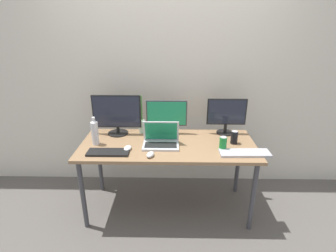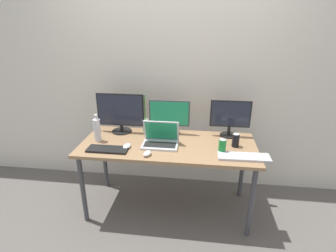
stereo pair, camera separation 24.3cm
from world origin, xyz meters
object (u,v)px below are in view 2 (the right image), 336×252
keyboard_main (108,149)px  mouse_by_keyboard (127,146)px  keyboard_aux (244,157)px  water_bottle (97,129)px  soda_can_near_keyboard (222,146)px  bamboo_vase (145,124)px  work_desk (168,150)px  monitor_center (169,117)px  soda_can_by_laptop (236,140)px  monitor_left (121,112)px  laptop_silver (161,139)px  monitor_right (230,117)px  mouse_by_laptop (147,153)px

keyboard_main → mouse_by_keyboard: size_ratio=3.46×
keyboard_aux → water_bottle: 1.38m
soda_can_near_keyboard → bamboo_vase: bearing=153.5°
work_desk → mouse_by_keyboard: 0.40m
monitor_center → soda_can_by_laptop: monitor_center is taller
work_desk → keyboard_aux: 0.71m
monitor_left → soda_can_by_laptop: (1.15, -0.21, -0.15)m
soda_can_by_laptop → laptop_silver: bearing=-175.8°
mouse_by_keyboard → monitor_left: bearing=120.0°
work_desk → mouse_by_keyboard: size_ratio=15.63×
work_desk → laptop_silver: 0.14m
monitor_right → keyboard_aux: size_ratio=0.90×
soda_can_by_laptop → water_bottle: bearing=-178.1°
monitor_center → keyboard_main: (-0.51, -0.47, -0.17)m
keyboard_main → bamboo_vase: 0.54m
soda_can_near_keyboard → soda_can_by_laptop: bearing=46.4°
monitor_left → soda_can_by_laptop: monitor_left is taller
monitor_center → mouse_by_keyboard: monitor_center is taller
soda_can_by_laptop → soda_can_near_keyboard: bearing=-133.6°
laptop_silver → soda_can_near_keyboard: bearing=-8.7°
bamboo_vase → soda_can_by_laptop: bearing=-15.4°
soda_can_near_keyboard → monitor_right: bearing=76.5°
bamboo_vase → keyboard_main: bearing=-117.8°
monitor_right → mouse_by_keyboard: size_ratio=3.73×
water_bottle → bamboo_vase: bamboo_vase is taller
monitor_left → monitor_center: size_ratio=1.18×
work_desk → keyboard_main: bearing=-158.1°
monitor_right → soda_can_near_keyboard: monitor_right is taller
water_bottle → keyboard_aux: bearing=-7.3°
water_bottle → soda_can_near_keyboard: 1.18m
monitor_right → keyboard_main: 1.22m
laptop_silver → mouse_by_keyboard: laptop_silver is taller
monitor_center → soda_can_by_laptop: bearing=-20.3°
work_desk → soda_can_by_laptop: (0.63, 0.02, 0.13)m
monitor_left → bamboo_vase: (0.25, 0.04, -0.13)m
laptop_silver → bamboo_vase: (-0.21, 0.30, 0.03)m
keyboard_main → bamboo_vase: (0.25, 0.48, 0.07)m
monitor_center → mouse_by_laptop: size_ratio=4.23×
monitor_right → mouse_by_keyboard: bearing=-157.2°
water_bottle → bamboo_vase: 0.50m
laptop_silver → soda_can_near_keyboard: 0.57m
monitor_left → water_bottle: monitor_left is taller
soda_can_by_laptop → bamboo_vase: 0.93m
monitor_left → keyboard_main: (-0.00, -0.44, -0.20)m
laptop_silver → soda_can_by_laptop: bearing=4.2°
keyboard_aux → mouse_by_keyboard: 1.04m
laptop_silver → work_desk: bearing=26.6°
work_desk → monitor_left: (-0.52, 0.23, 0.28)m
soda_can_near_keyboard → soda_can_by_laptop: (0.13, 0.14, 0.00)m
work_desk → monitor_right: size_ratio=4.19×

